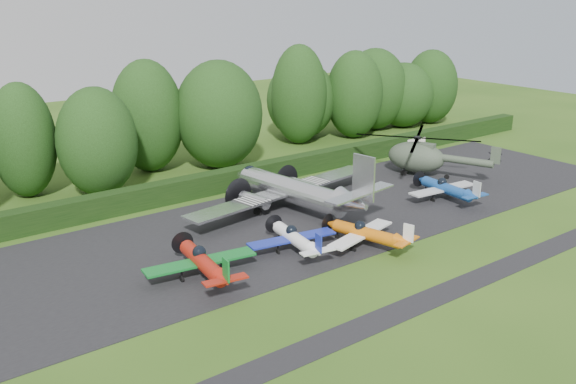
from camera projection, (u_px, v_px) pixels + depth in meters
ground at (383, 261)px, 46.17m from camera, size 160.00×160.00×0.00m
apron at (298, 221)px, 53.75m from camera, size 70.00×18.00×0.01m
taxiway_verge at (449, 291)px, 41.62m from camera, size 70.00×2.00×0.00m
hedgerow at (228, 189)px, 62.08m from camera, size 90.00×1.60×2.00m
transport_plane at (294, 191)px, 55.67m from camera, size 20.77×15.93×6.66m
light_plane_red at (203, 262)px, 42.92m from camera, size 7.79×8.19×2.99m
light_plane_white at (295, 238)px, 47.26m from camera, size 6.93×7.29×2.66m
light_plane_orange at (366, 233)px, 48.16m from camera, size 7.11×7.47×2.73m
light_plane_blue at (446, 188)px, 58.64m from camera, size 7.19×7.56×2.76m
helicopter at (417, 155)px, 66.17m from camera, size 12.61×14.76×4.06m
sign_board at (416, 143)px, 75.76m from camera, size 2.82×0.11×1.58m
tree_0 at (147, 116)px, 66.54m from camera, size 7.50×7.50×11.78m
tree_3 at (23, 141)px, 58.53m from camera, size 5.93×5.93×10.72m
tree_5 at (431, 87)px, 90.24m from camera, size 7.51×7.51×10.33m
tree_6 at (219, 115)px, 67.99m from camera, size 9.29×9.29×11.53m
tree_7 at (354, 95)px, 81.45m from camera, size 7.22×7.22×11.12m
tree_8 at (299, 95)px, 78.18m from camera, size 6.82×6.82×12.17m
tree_9 at (97, 142)px, 59.11m from camera, size 7.38×7.38×10.21m
tree_10 at (375, 89)px, 86.19m from camera, size 8.64×8.64×10.92m
tree_11 at (301, 100)px, 81.32m from camera, size 8.78×8.78×9.94m
tree_12 at (403, 95)px, 87.99m from camera, size 8.25×8.25×8.84m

